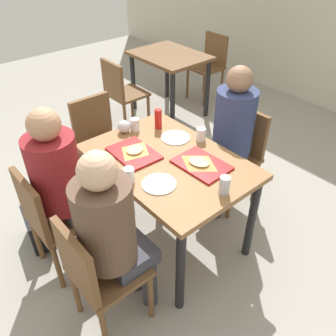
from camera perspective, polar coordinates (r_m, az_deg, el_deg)
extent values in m
cube|color=#9E998E|center=(2.93, 0.00, -11.22)|extent=(10.00, 10.00, 0.02)
cube|color=olive|center=(2.42, 0.00, 1.10)|extent=(1.17, 0.82, 0.04)
cylinder|color=black|center=(2.86, -12.26, -3.29)|extent=(0.06, 0.06, 0.73)
cylinder|color=black|center=(2.24, 2.05, -16.50)|extent=(0.06, 0.06, 0.73)
cylinder|color=black|center=(3.16, -1.39, 1.90)|extent=(0.06, 0.06, 0.73)
cylinder|color=black|center=(2.61, 13.57, -8.10)|extent=(0.06, 0.06, 0.73)
cube|color=brown|center=(2.54, -16.82, -7.74)|extent=(0.40, 0.40, 0.03)
cube|color=brown|center=(2.37, -21.57, -5.78)|extent=(0.38, 0.04, 0.40)
cylinder|color=brown|center=(2.86, -14.52, -7.78)|extent=(0.04, 0.04, 0.43)
cylinder|color=brown|center=(2.63, -10.93, -11.82)|extent=(0.04, 0.04, 0.43)
cylinder|color=brown|center=(2.79, -20.70, -10.70)|extent=(0.04, 0.04, 0.43)
cylinder|color=brown|center=(2.56, -17.61, -15.19)|extent=(0.04, 0.04, 0.43)
cube|color=brown|center=(2.17, -9.63, -16.22)|extent=(0.40, 0.40, 0.03)
cube|color=brown|center=(1.96, -14.84, -14.83)|extent=(0.38, 0.04, 0.40)
cylinder|color=brown|center=(2.49, -7.87, -15.12)|extent=(0.04, 0.04, 0.43)
cylinder|color=brown|center=(2.32, -2.85, -20.25)|extent=(0.04, 0.04, 0.43)
cylinder|color=brown|center=(2.41, -14.93, -18.90)|extent=(0.04, 0.04, 0.43)
cylinder|color=brown|center=(2.23, -10.41, -24.71)|extent=(0.04, 0.04, 0.43)
cube|color=brown|center=(3.02, 10.26, 1.37)|extent=(0.40, 0.40, 0.03)
cube|color=brown|center=(3.03, 12.93, 5.95)|extent=(0.38, 0.04, 0.40)
cylinder|color=brown|center=(2.97, 10.10, -4.95)|extent=(0.04, 0.04, 0.43)
cylinder|color=brown|center=(3.14, 5.46, -1.89)|extent=(0.04, 0.04, 0.43)
cylinder|color=brown|center=(3.19, 14.11, -2.25)|extent=(0.04, 0.04, 0.43)
cylinder|color=brown|center=(3.35, 9.57, 0.47)|extent=(0.04, 0.04, 0.43)
cube|color=brown|center=(3.20, -10.37, 3.53)|extent=(0.40, 0.40, 0.03)
cube|color=brown|center=(3.23, -12.49, 8.03)|extent=(0.04, 0.38, 0.40)
cylinder|color=brown|center=(3.28, -5.87, 0.00)|extent=(0.04, 0.04, 0.43)
cylinder|color=brown|center=(3.15, -10.89, -2.39)|extent=(0.04, 0.04, 0.43)
cylinder|color=brown|center=(3.52, -9.11, 2.49)|extent=(0.04, 0.04, 0.43)
cylinder|color=brown|center=(3.40, -13.89, 0.37)|extent=(0.04, 0.04, 0.43)
cylinder|color=#383842|center=(2.80, -12.61, -8.04)|extent=(0.10, 0.10, 0.46)
cylinder|color=#383842|center=(2.70, -10.88, -9.90)|extent=(0.10, 0.10, 0.46)
cube|color=#383842|center=(2.53, -14.47, -5.43)|extent=(0.32, 0.28, 0.10)
cylinder|color=maroon|center=(2.31, -17.98, -0.80)|extent=(0.32, 0.32, 0.52)
sphere|color=tan|center=(2.13, -19.71, 6.74)|extent=(0.20, 0.20, 0.20)
cylinder|color=#383842|center=(2.45, -5.48, -15.51)|extent=(0.10, 0.10, 0.46)
cylinder|color=#383842|center=(2.37, -3.08, -17.87)|extent=(0.10, 0.10, 0.46)
cube|color=#383842|center=(2.16, -6.83, -13.49)|extent=(0.32, 0.28, 0.10)
cylinder|color=brown|center=(1.89, -10.25, -8.98)|extent=(0.32, 0.32, 0.52)
sphere|color=#DBAD89|center=(1.67, -11.52, -0.46)|extent=(0.20, 0.20, 0.20)
cylinder|color=#383842|center=(2.97, 8.07, -4.38)|extent=(0.10, 0.10, 0.46)
cylinder|color=#383842|center=(3.05, 5.87, -2.91)|extent=(0.10, 0.10, 0.46)
cube|color=#383842|center=(2.90, 8.72, 1.47)|extent=(0.32, 0.28, 0.10)
cylinder|color=navy|center=(2.81, 10.81, 7.48)|extent=(0.32, 0.32, 0.52)
sphere|color=#8C664C|center=(2.67, 11.67, 14.07)|extent=(0.20, 0.20, 0.20)
cube|color=#B21414|center=(2.47, -5.63, 2.46)|extent=(0.37, 0.27, 0.02)
cube|color=#B21414|center=(2.35, 5.52, 0.58)|extent=(0.37, 0.27, 0.02)
cylinder|color=white|center=(2.64, 1.23, 5.02)|extent=(0.22, 0.22, 0.01)
cylinder|color=white|center=(2.18, -1.49, -2.62)|extent=(0.22, 0.22, 0.01)
pyramid|color=tan|center=(2.47, -5.43, 2.88)|extent=(0.23, 0.24, 0.01)
ellipsoid|color=#D8C67F|center=(2.46, -5.44, 3.07)|extent=(0.16, 0.17, 0.01)
pyramid|color=#C68C47|center=(2.34, 5.11, 0.88)|extent=(0.24, 0.20, 0.01)
ellipsoid|color=#D8C67F|center=(2.34, 5.12, 1.08)|extent=(0.17, 0.14, 0.01)
cylinder|color=white|center=(2.60, 5.42, 5.50)|extent=(0.07, 0.07, 0.10)
cylinder|color=white|center=(2.19, -6.41, -1.15)|extent=(0.07, 0.07, 0.10)
cylinder|color=white|center=(2.73, -5.46, 7.09)|extent=(0.07, 0.07, 0.10)
cylinder|color=#B7BCC6|center=(2.11, 9.26, -2.83)|extent=(0.07, 0.07, 0.12)
cylinder|color=red|center=(2.74, -1.62, 8.07)|extent=(0.06, 0.06, 0.16)
sphere|color=silver|center=(2.71, -7.23, 6.74)|extent=(0.10, 0.10, 0.10)
cube|color=black|center=(2.98, -20.54, -9.10)|extent=(0.34, 0.21, 0.28)
cube|color=brown|center=(4.43, 0.26, 17.95)|extent=(0.90, 0.70, 0.04)
cylinder|color=black|center=(4.69, -5.73, 13.79)|extent=(0.06, 0.06, 0.73)
cylinder|color=black|center=(4.13, 0.74, 10.71)|extent=(0.06, 0.06, 0.73)
cylinder|color=black|center=(5.02, -0.17, 15.50)|extent=(0.06, 0.06, 0.73)
cylinder|color=black|center=(4.50, 6.45, 12.72)|extent=(0.06, 0.06, 0.73)
cube|color=brown|center=(4.18, -6.67, 12.00)|extent=(0.40, 0.40, 0.03)
cube|color=brown|center=(4.00, -9.06, 14.06)|extent=(0.38, 0.04, 0.40)
cylinder|color=brown|center=(4.49, -5.94, 10.58)|extent=(0.04, 0.04, 0.43)
cylinder|color=brown|center=(4.24, -3.22, 9.11)|extent=(0.04, 0.04, 0.43)
cylinder|color=brown|center=(4.32, -9.63, 9.22)|extent=(0.04, 0.04, 0.43)
cylinder|color=brown|center=(4.07, -7.03, 7.63)|extent=(0.04, 0.04, 0.43)
cube|color=brown|center=(4.96, 6.18, 16.03)|extent=(0.40, 0.40, 0.03)
cube|color=brown|center=(5.02, 7.86, 18.74)|extent=(0.38, 0.04, 0.40)
cylinder|color=brown|center=(4.82, 6.03, 12.46)|extent=(0.04, 0.04, 0.43)
cylinder|color=brown|center=(5.04, 3.20, 13.70)|extent=(0.04, 0.04, 0.43)
cylinder|color=brown|center=(5.06, 8.80, 13.40)|extent=(0.04, 0.04, 0.43)
cylinder|color=brown|center=(5.27, 5.99, 14.57)|extent=(0.04, 0.04, 0.43)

